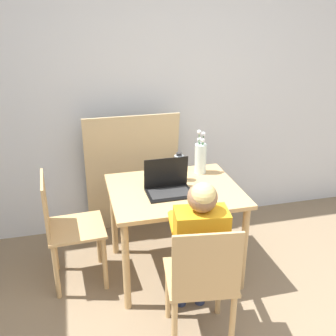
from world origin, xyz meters
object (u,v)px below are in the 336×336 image
at_px(chair_occupied, 201,282).
at_px(flower_vase, 201,157).
at_px(laptop, 168,185).
at_px(water_bottle, 179,167).
at_px(chair_spare, 67,228).
at_px(person_seated, 199,241).

xyz_separation_m(chair_occupied, flower_vase, (0.31, 0.99, 0.38)).
bearing_deg(chair_occupied, laptop, -80.72).
height_order(laptop, water_bottle, laptop).
xyz_separation_m(chair_spare, flower_vase, (1.06, 0.19, 0.38)).
height_order(chair_spare, flower_vase, flower_vase).
bearing_deg(chair_spare, laptop, -99.37).
distance_m(flower_vase, water_bottle, 0.23).
distance_m(chair_occupied, person_seated, 0.24).
xyz_separation_m(laptop, flower_vase, (0.33, 0.27, 0.08)).
relative_size(chair_occupied, person_seated, 0.81).
distance_m(chair_occupied, laptop, 0.78).
height_order(person_seated, laptop, person_seated).
distance_m(person_seated, flower_vase, 0.94).
distance_m(chair_spare, person_seated, 1.05).
xyz_separation_m(chair_occupied, laptop, (-0.02, 0.72, 0.30)).
distance_m(laptop, flower_vase, 0.44).
bearing_deg(person_seated, flower_vase, -100.94).
distance_m(laptop, water_bottle, 0.22).
xyz_separation_m(chair_spare, water_bottle, (0.86, 0.09, 0.35)).
bearing_deg(flower_vase, laptop, -140.70).
bearing_deg(laptop, person_seated, -87.61).
height_order(chair_spare, laptop, laptop).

